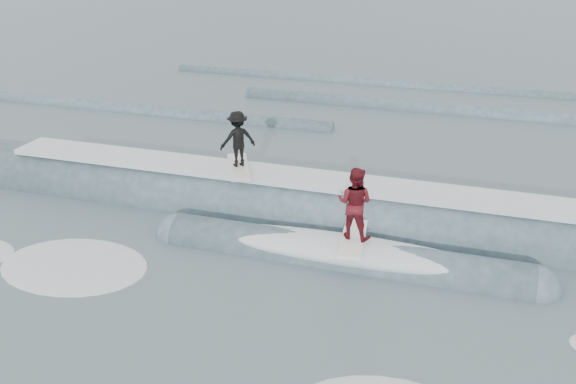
% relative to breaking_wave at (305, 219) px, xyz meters
% --- Properties ---
extents(ground, '(160.00, 160.00, 0.00)m').
position_rel_breaking_wave_xyz_m(ground, '(-0.28, -5.86, -0.04)').
color(ground, '#374950').
rests_on(ground, ground).
extents(breaking_wave, '(23.12, 3.90, 2.23)m').
position_rel_breaking_wave_xyz_m(breaking_wave, '(0.00, 0.00, 0.00)').
color(breaking_wave, '#36505B').
rests_on(breaking_wave, ground).
extents(surfer_black, '(1.36, 2.04, 1.69)m').
position_rel_breaking_wave_xyz_m(surfer_black, '(-2.08, 0.35, 1.95)').
color(surfer_black, silver).
rests_on(surfer_black, ground).
extents(surfer_red, '(0.95, 2.05, 1.89)m').
position_rel_breaking_wave_xyz_m(surfer_red, '(1.76, -1.85, 1.45)').
color(surfer_red, white).
rests_on(surfer_red, ground).
extents(whitewater, '(16.84, 5.42, 0.10)m').
position_rel_breaking_wave_xyz_m(whitewater, '(-0.42, -5.36, -0.04)').
color(whitewater, white).
rests_on(whitewater, ground).
extents(far_swells, '(38.92, 8.65, 0.80)m').
position_rel_breaking_wave_xyz_m(far_swells, '(-2.23, 11.80, -0.04)').
color(far_swells, '#36505B').
rests_on(far_swells, ground).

